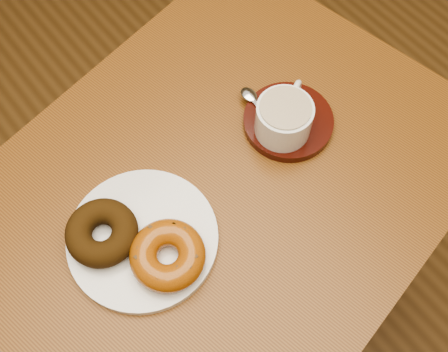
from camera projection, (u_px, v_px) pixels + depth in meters
ground at (133, 299)px, 1.66m from camera, size 6.00×6.00×0.00m
cafe_table at (216, 219)px, 1.03m from camera, size 0.98×0.81×0.82m
donut_plate at (143, 239)px, 0.87m from camera, size 0.31×0.31×0.01m
donut_cinnamon at (102, 233)px, 0.84m from camera, size 0.14×0.14×0.04m
donut_caramel at (168, 255)px, 0.82m from camera, size 0.13×0.13×0.04m
saucer at (288, 121)px, 0.96m from camera, size 0.21×0.21×0.02m
coffee_cup at (284, 118)px, 0.92m from camera, size 0.12×0.09×0.07m
teaspoon at (252, 99)px, 0.97m from camera, size 0.03×0.11×0.01m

